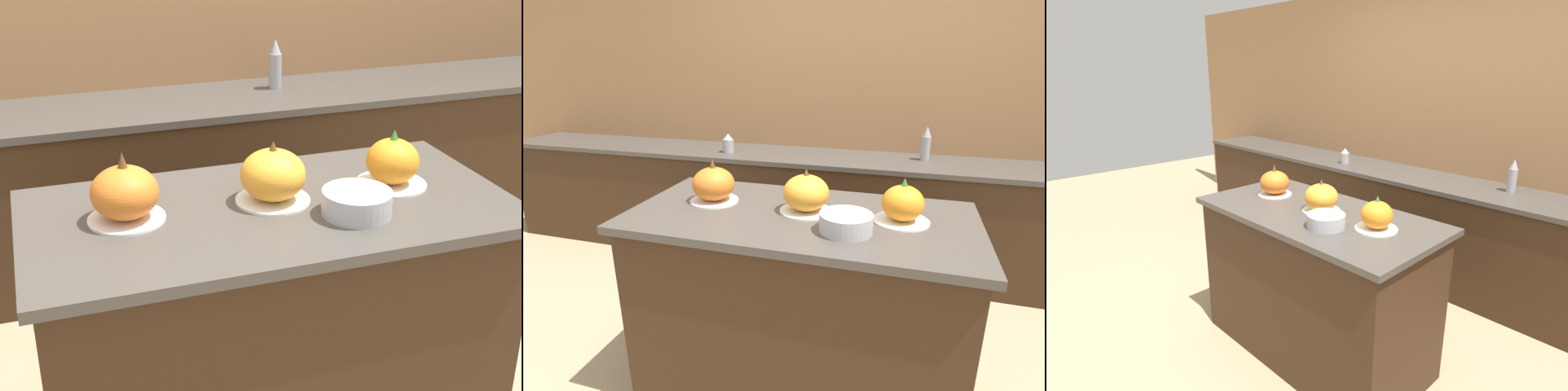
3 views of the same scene
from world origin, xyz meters
The scene contains 8 objects.
wall_back centered at (0.00, 1.76, 1.25)m, with size 8.00×0.06×2.50m.
kitchen_island centered at (0.00, 0.00, 0.48)m, with size 1.48×0.74×0.96m.
back_counter centered at (0.00, 1.43, 0.44)m, with size 6.00×0.60×0.88m.
pumpkin_cake_left centered at (-0.43, 0.04, 1.04)m, with size 0.23×0.23×0.21m.
pumpkin_cake_center centered at (0.02, 0.03, 1.04)m, with size 0.23×0.23×0.19m.
pumpkin_cake_right centered at (0.42, 0.03, 1.03)m, with size 0.23×0.23×0.19m.
bottle_tall centered at (0.56, 1.51, 1.00)m, with size 0.07×0.07×0.25m.
mixing_bowl centered at (0.22, -0.14, 1.00)m, with size 0.21×0.21×0.07m.
Camera 1 is at (-0.67, -1.88, 1.87)m, focal length 50.00 mm.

